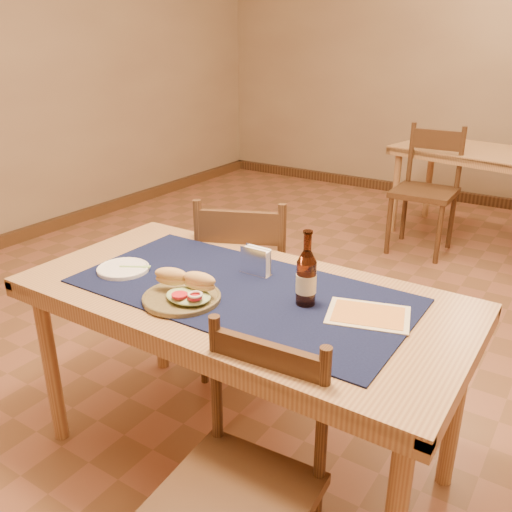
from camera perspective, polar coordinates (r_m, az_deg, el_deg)
The scene contains 14 objects.
room at distance 2.44m, azimuth 9.45°, elevation 17.39°, with size 6.04×7.04×2.84m.
main_table at distance 1.97m, azimuth -1.60°, elevation -5.85°, with size 1.60×0.80×0.75m.
placemat at distance 1.93m, azimuth -1.63°, elevation -3.61°, with size 1.20×0.60×0.01m, color #10173B.
baseboard at distance 2.88m, azimuth 7.76°, elevation -10.40°, with size 6.00×7.00×0.10m.
back_table at distance 4.72m, azimuth 23.77°, elevation 9.02°, with size 1.62×1.03×0.75m.
chair_main_far at distance 2.61m, azimuth -1.04°, elevation -2.87°, with size 0.57×0.57×0.94m.
chair_main_near at distance 1.62m, azimuth -1.45°, elevation -22.87°, with size 0.42×0.42×0.86m.
chair_back_near at distance 4.41m, azimuth 17.48°, elevation 6.84°, with size 0.46×0.46×0.97m.
sandwich_plate at distance 1.85m, azimuth -7.59°, elevation -3.87°, with size 0.27×0.27×0.10m.
side_plate at distance 2.14m, azimuth -13.81°, elevation -1.27°, with size 0.20×0.20×0.02m.
fork at distance 2.12m, azimuth -12.36°, elevation -1.10°, with size 0.11×0.07×0.00m.
beer_bottle at distance 1.80m, azimuth 5.31°, elevation -2.27°, with size 0.07×0.07×0.26m.
napkin_holder at distance 2.03m, azimuth -0.02°, elevation -0.60°, with size 0.12×0.04×0.11m.
menu_card at distance 1.79m, azimuth 11.73°, elevation -6.08°, with size 0.30×0.26×0.01m.
Camera 1 is at (1.00, -2.22, 1.59)m, focal length 38.00 mm.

